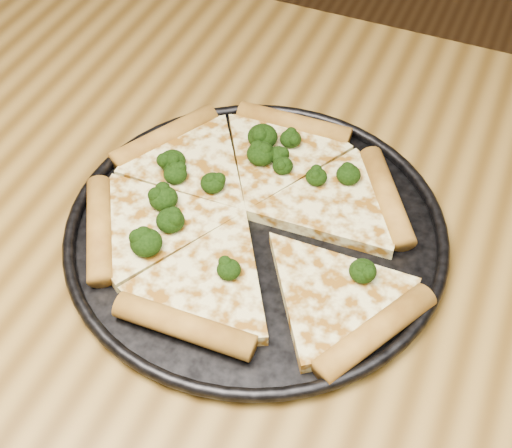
% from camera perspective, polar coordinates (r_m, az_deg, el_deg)
% --- Properties ---
extents(dining_table, '(1.20, 0.90, 0.75)m').
position_cam_1_polar(dining_table, '(0.75, -5.34, -7.36)').
color(dining_table, olive).
rests_on(dining_table, ground).
extents(pizza_pan, '(0.36, 0.36, 0.02)m').
position_cam_1_polar(pizza_pan, '(0.68, -0.00, -0.46)').
color(pizza_pan, black).
rests_on(pizza_pan, dining_table).
extents(pizza, '(0.35, 0.30, 0.02)m').
position_cam_1_polar(pizza, '(0.68, -0.50, 0.64)').
color(pizza, '#F0E793').
rests_on(pizza, pizza_pan).
extents(broccoli_florets, '(0.24, 0.21, 0.02)m').
position_cam_1_polar(broccoli_florets, '(0.70, -1.67, 3.12)').
color(broccoli_florets, black).
rests_on(broccoli_florets, pizza).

